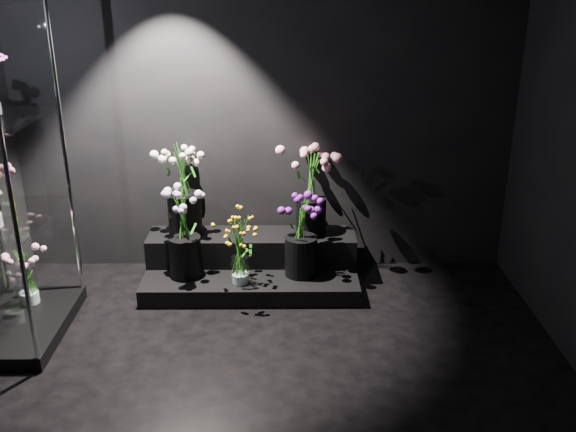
{
  "coord_description": "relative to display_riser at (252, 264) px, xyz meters",
  "views": [
    {
      "loc": [
        0.15,
        -3.02,
        2.4
      ],
      "look_at": [
        0.18,
        1.2,
        0.75
      ],
      "focal_mm": 40.0,
      "sensor_mm": 36.0,
      "label": 1
    }
  ],
  "objects": [
    {
      "name": "bouquet_lilac",
      "position": [
        -0.5,
        -0.17,
        0.4
      ],
      "size": [
        0.48,
        0.48,
        0.72
      ],
      "rotation": [
        0.0,
        0.0,
        0.36
      ],
      "color": "black",
      "rests_on": "display_riser"
    },
    {
      "name": "display_riser",
      "position": [
        0.0,
        0.0,
        0.0
      ],
      "size": [
        1.68,
        0.75,
        0.37
      ],
      "color": "black",
      "rests_on": "floor"
    },
    {
      "name": "bouquet_pink_roses",
      "position": [
        0.48,
        0.13,
        0.62
      ],
      "size": [
        0.44,
        0.44,
        0.7
      ],
      "rotation": [
        0.0,
        0.0,
        -0.13
      ],
      "color": "black",
      "rests_on": "display_riser"
    },
    {
      "name": "floor",
      "position": [
        0.11,
        -1.67,
        -0.15
      ],
      "size": [
        4.0,
        4.0,
        0.0
      ],
      "primitive_type": "plane",
      "color": "black",
      "rests_on": "ground"
    },
    {
      "name": "wall_back",
      "position": [
        0.11,
        0.33,
        1.25
      ],
      "size": [
        4.0,
        0.0,
        4.0
      ],
      "primitive_type": "plane",
      "rotation": [
        1.57,
        0.0,
        0.0
      ],
      "color": "black",
      "rests_on": "floor"
    },
    {
      "name": "bouquet_cream_roses",
      "position": [
        -0.53,
        0.11,
        0.65
      ],
      "size": [
        0.42,
        0.42,
        0.75
      ],
      "rotation": [
        0.0,
        0.0,
        0.08
      ],
      "color": "black",
      "rests_on": "display_riser"
    },
    {
      "name": "bouquet_case_base_pink",
      "position": [
        -1.6,
        -0.54,
        0.19
      ],
      "size": [
        0.41,
        0.41,
        0.45
      ],
      "rotation": [
        0.0,
        0.0,
        0.4
      ],
      "color": "white",
      "rests_on": "display_case"
    },
    {
      "name": "bouquet_orange_bells",
      "position": [
        -0.07,
        -0.31,
        0.26
      ],
      "size": [
        0.35,
        0.35,
        0.54
      ],
      "rotation": [
        0.0,
        0.0,
        0.39
      ],
      "color": "white",
      "rests_on": "display_riser"
    },
    {
      "name": "bouquet_purple",
      "position": [
        0.39,
        -0.16,
        0.32
      ],
      "size": [
        0.35,
        0.35,
        0.62
      ],
      "rotation": [
        0.0,
        0.0,
        0.19
      ],
      "color": "black",
      "rests_on": "display_riser"
    }
  ]
}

